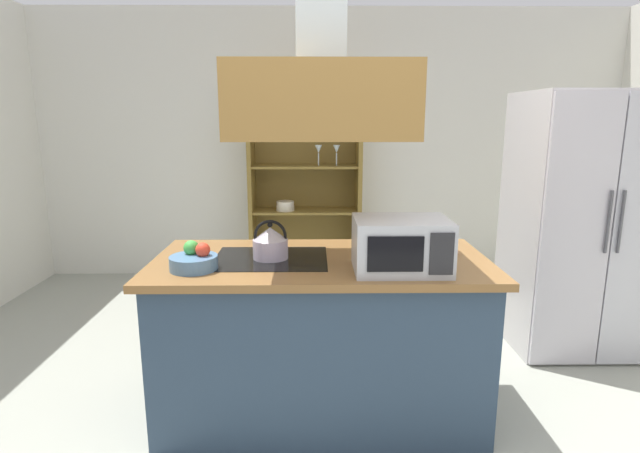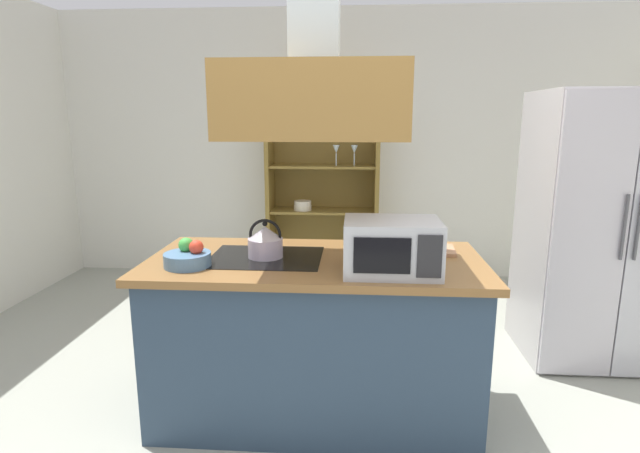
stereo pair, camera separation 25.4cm
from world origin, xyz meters
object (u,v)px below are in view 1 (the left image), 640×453
at_px(kettle, 270,243).
at_px(cutting_board, 424,247).
at_px(fruit_bowl, 194,260).
at_px(dish_cabinet, 305,203).
at_px(refrigerator, 581,223).
at_px(microwave, 401,245).

bearing_deg(kettle, cutting_board, 13.17).
relative_size(cutting_board, fruit_bowl, 1.44).
distance_m(dish_cabinet, kettle, 2.45).
bearing_deg(kettle, refrigerator, 21.92).
height_order(kettle, cutting_board, kettle).
xyz_separation_m(dish_cabinet, microwave, (0.51, -2.66, 0.24)).
relative_size(kettle, microwave, 0.46).
bearing_deg(cutting_board, fruit_bowl, -162.49).
xyz_separation_m(cutting_board, microwave, (-0.21, -0.42, 0.12)).
xyz_separation_m(dish_cabinet, kettle, (-0.15, -2.44, 0.20)).
xyz_separation_m(refrigerator, cutting_board, (-1.25, -0.65, 0.00)).
height_order(dish_cabinet, microwave, dish_cabinet).
bearing_deg(fruit_bowl, microwave, -1.72).
xyz_separation_m(dish_cabinet, fruit_bowl, (-0.51, -2.63, 0.15)).
bearing_deg(microwave, kettle, 161.83).
height_order(cutting_board, fruit_bowl, fruit_bowl).
bearing_deg(kettle, microwave, -18.17).
xyz_separation_m(refrigerator, microwave, (-1.46, -1.07, 0.12)).
distance_m(dish_cabinet, cutting_board, 2.36).
relative_size(dish_cabinet, cutting_board, 5.28).
relative_size(refrigerator, cutting_board, 5.34).
xyz_separation_m(refrigerator, kettle, (-2.12, -0.85, 0.08)).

